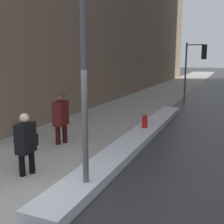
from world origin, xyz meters
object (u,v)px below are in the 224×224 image
object	(u,v)px
traffic_light_near	(197,59)
lamp_post	(84,53)
pedestrian_trailing	(26,141)
pedestrian_with_shoulder_bag	(61,115)
fire_hydrant	(145,124)

from	to	relation	value
traffic_light_near	lamp_post	bearing A→B (deg)	-88.68
traffic_light_near	pedestrian_trailing	world-z (taller)	traffic_light_near
traffic_light_near	pedestrian_with_shoulder_bag	size ratio (longest dim) A/B	2.13
pedestrian_trailing	fire_hydrant	xyz separation A→B (m)	(1.49, 4.65, -0.48)
pedestrian_with_shoulder_bag	fire_hydrant	distance (m)	3.13
traffic_light_near	pedestrian_trailing	distance (m)	14.10
lamp_post	fire_hydrant	bearing A→B (deg)	92.16
lamp_post	traffic_light_near	distance (m)	14.03
traffic_light_near	pedestrian_trailing	size ratio (longest dim) A/B	2.48
pedestrian_trailing	traffic_light_near	bearing A→B (deg)	166.41
lamp_post	pedestrian_trailing	bearing A→B (deg)	172.65
lamp_post	pedestrian_with_shoulder_bag	size ratio (longest dim) A/B	2.70
lamp_post	fire_hydrant	world-z (taller)	lamp_post
traffic_light_near	pedestrian_with_shoulder_bag	bearing A→B (deg)	-100.39
pedestrian_trailing	lamp_post	bearing A→B (deg)	78.07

